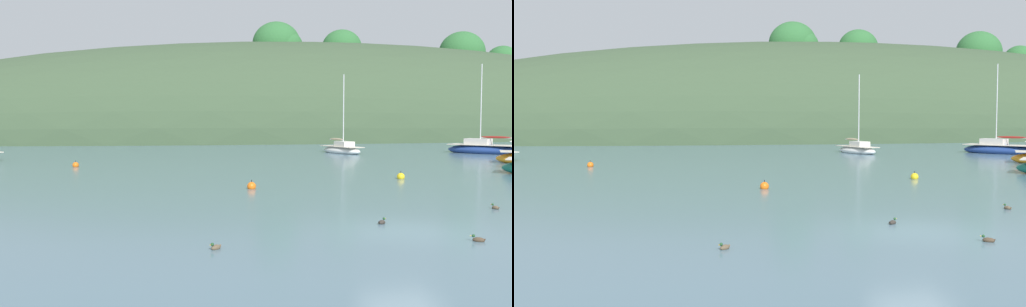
{
  "view_description": "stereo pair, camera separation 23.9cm",
  "coord_description": "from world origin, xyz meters",
  "views": [
    {
      "loc": [
        -8.82,
        -17.41,
        3.6
      ],
      "look_at": [
        0.0,
        20.0,
        1.2
      ],
      "focal_mm": 43.12,
      "sensor_mm": 36.0,
      "label": 1
    },
    {
      "loc": [
        -8.59,
        -17.47,
        3.6
      ],
      "look_at": [
        0.0,
        20.0,
        1.2
      ],
      "focal_mm": 43.12,
      "sensor_mm": 36.0,
      "label": 2
    }
  ],
  "objects": [
    {
      "name": "ground_plane",
      "position": [
        0.0,
        0.0,
        0.0
      ],
      "size": [
        400.0,
        400.0,
        0.0
      ],
      "primitive_type": "plane",
      "color": "slate"
    },
    {
      "name": "mooring_buoy_channel",
      "position": [
        -11.28,
        27.02,
        0.12
      ],
      "size": [
        0.44,
        0.44,
        0.54
      ],
      "color": "orange",
      "rests_on": "ground"
    },
    {
      "name": "duck_lone_right",
      "position": [
        1.34,
        -2.01,
        0.05
      ],
      "size": [
        0.38,
        0.35,
        0.24
      ],
      "color": "#473828",
      "rests_on": "ground"
    },
    {
      "name": "mooring_buoy_inner",
      "position": [
        7.1,
        14.38,
        0.12
      ],
      "size": [
        0.44,
        0.44,
        0.54
      ],
      "color": "yellow",
      "rests_on": "ground"
    },
    {
      "name": "duck_lead",
      "position": [
        -6.13,
        -1.29,
        0.05
      ],
      "size": [
        0.38,
        0.36,
        0.24
      ],
      "color": "brown",
      "rests_on": "ground"
    },
    {
      "name": "sailboat_red_portside",
      "position": [
        12.45,
        37.32,
        0.35
      ],
      "size": [
        3.03,
        5.71,
        7.62
      ],
      "color": "white",
      "rests_on": "ground"
    },
    {
      "name": "duck_trailing",
      "position": [
        -0.12,
        1.28,
        0.05
      ],
      "size": [
        0.39,
        0.34,
        0.24
      ],
      "color": "#2D2823",
      "rests_on": "ground"
    },
    {
      "name": "sailboat_navy_dinghy",
      "position": [
        25.35,
        33.96,
        0.42
      ],
      "size": [
        5.98,
        6.95,
        8.66
      ],
      "color": "navy",
      "rests_on": "ground"
    },
    {
      "name": "duck_lone_left",
      "position": [
        5.52,
        3.27,
        0.05
      ],
      "size": [
        0.23,
        0.43,
        0.24
      ],
      "color": "brown",
      "rests_on": "ground"
    },
    {
      "name": "mooring_buoy_outer",
      "position": [
        -2.17,
        11.73,
        0.12
      ],
      "size": [
        0.44,
        0.44,
        0.54
      ],
      "color": "orange",
      "rests_on": "ground"
    },
    {
      "name": "far_shoreline_hill",
      "position": [
        25.06,
        72.66,
        0.1
      ],
      "size": [
        150.0,
        36.0,
        32.35
      ],
      "color": "#384C33",
      "rests_on": "ground"
    }
  ]
}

